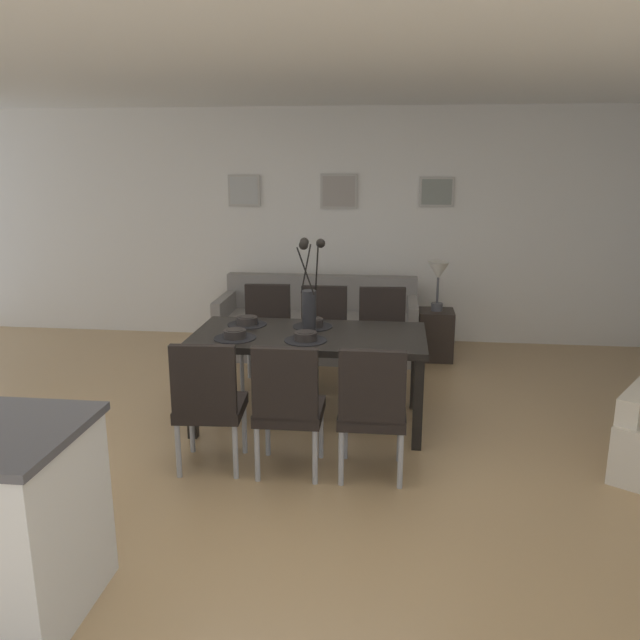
# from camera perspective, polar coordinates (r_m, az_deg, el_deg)

# --- Properties ---
(ground_plane) EXTENTS (9.00, 9.00, 0.00)m
(ground_plane) POSITION_cam_1_polar(r_m,az_deg,el_deg) (4.62, -2.01, -12.42)
(ground_plane) COLOR tan
(back_wall_panel) EXTENTS (9.00, 0.10, 2.60)m
(back_wall_panel) POSITION_cam_1_polar(r_m,az_deg,el_deg) (7.40, 1.76, 8.30)
(back_wall_panel) COLOR white
(back_wall_panel) RESTS_ON ground
(ceiling_panel) EXTENTS (9.00, 7.20, 0.08)m
(ceiling_panel) POSITION_cam_1_polar(r_m,az_deg,el_deg) (4.56, -1.50, 21.39)
(ceiling_panel) COLOR white
(dining_table) EXTENTS (1.80, 0.90, 0.74)m
(dining_table) POSITION_cam_1_polar(r_m,az_deg,el_deg) (5.03, -0.95, -2.05)
(dining_table) COLOR black
(dining_table) RESTS_ON ground
(dining_chair_near_left) EXTENTS (0.47, 0.47, 0.92)m
(dining_chair_near_left) POSITION_cam_1_polar(r_m,az_deg,el_deg) (4.37, -9.85, -6.93)
(dining_chair_near_left) COLOR black
(dining_chair_near_left) RESTS_ON ground
(dining_chair_near_right) EXTENTS (0.46, 0.46, 0.92)m
(dining_chair_near_right) POSITION_cam_1_polar(r_m,az_deg,el_deg) (5.99, -4.75, -0.89)
(dining_chair_near_right) COLOR black
(dining_chair_near_right) RESTS_ON ground
(dining_chair_far_left) EXTENTS (0.45, 0.45, 0.92)m
(dining_chair_far_left) POSITION_cam_1_polar(r_m,az_deg,el_deg) (4.25, -2.85, -7.33)
(dining_chair_far_left) COLOR black
(dining_chair_far_left) RESTS_ON ground
(dining_chair_far_right) EXTENTS (0.45, 0.45, 0.92)m
(dining_chair_far_right) POSITION_cam_1_polar(r_m,az_deg,el_deg) (5.89, 0.24, -1.10)
(dining_chair_far_right) COLOR black
(dining_chair_far_right) RESTS_ON ground
(dining_chair_mid_left) EXTENTS (0.44, 0.44, 0.92)m
(dining_chair_mid_left) POSITION_cam_1_polar(r_m,az_deg,el_deg) (4.21, 4.64, -7.59)
(dining_chair_mid_left) COLOR black
(dining_chair_mid_left) RESTS_ON ground
(dining_chair_mid_right) EXTENTS (0.47, 0.47, 0.92)m
(dining_chair_mid_right) POSITION_cam_1_polar(r_m,az_deg,el_deg) (5.86, 5.53, -1.24)
(dining_chair_mid_right) COLOR black
(dining_chair_mid_right) RESTS_ON ground
(centerpiece_vase) EXTENTS (0.21, 0.23, 0.73)m
(centerpiece_vase) POSITION_cam_1_polar(r_m,az_deg,el_deg) (4.94, -0.96, 1.97)
(centerpiece_vase) COLOR #232326
(centerpiece_vase) RESTS_ON dining_table
(placemat_near_left) EXTENTS (0.32, 0.32, 0.01)m
(placemat_near_left) POSITION_cam_1_polar(r_m,az_deg,el_deg) (4.91, -7.53, -1.58)
(placemat_near_left) COLOR black
(placemat_near_left) RESTS_ON dining_table
(bowl_near_left) EXTENTS (0.17, 0.17, 0.07)m
(bowl_near_left) POSITION_cam_1_polar(r_m,az_deg,el_deg) (4.90, -7.55, -1.16)
(bowl_near_left) COLOR #2D2826
(bowl_near_left) RESTS_ON dining_table
(placemat_near_right) EXTENTS (0.32, 0.32, 0.01)m
(placemat_near_right) POSITION_cam_1_polar(r_m,az_deg,el_deg) (5.29, -6.47, -0.39)
(placemat_near_right) COLOR black
(placemat_near_right) RESTS_ON dining_table
(bowl_near_right) EXTENTS (0.17, 0.17, 0.07)m
(bowl_near_right) POSITION_cam_1_polar(r_m,az_deg,el_deg) (5.28, -6.48, 0.00)
(bowl_near_right) COLOR #2D2826
(bowl_near_right) RESTS_ON dining_table
(placemat_far_left) EXTENTS (0.32, 0.32, 0.01)m
(placemat_far_left) POSITION_cam_1_polar(r_m,az_deg,el_deg) (4.81, -1.28, -1.80)
(placemat_far_left) COLOR black
(placemat_far_left) RESTS_ON dining_table
(bowl_far_left) EXTENTS (0.17, 0.17, 0.07)m
(bowl_far_left) POSITION_cam_1_polar(r_m,az_deg,el_deg) (4.80, -1.28, -1.38)
(bowl_far_left) COLOR #2D2826
(bowl_far_left) RESTS_ON dining_table
(placemat_far_right) EXTENTS (0.32, 0.32, 0.01)m
(placemat_far_right) POSITION_cam_1_polar(r_m,az_deg,el_deg) (5.20, -0.66, -0.57)
(placemat_far_right) COLOR black
(placemat_far_right) RESTS_ON dining_table
(bowl_far_right) EXTENTS (0.17, 0.17, 0.07)m
(bowl_far_right) POSITION_cam_1_polar(r_m,az_deg,el_deg) (5.19, -0.66, -0.17)
(bowl_far_right) COLOR #2D2826
(bowl_far_right) RESTS_ON dining_table
(sofa) EXTENTS (2.10, 0.84, 0.80)m
(sofa) POSITION_cam_1_polar(r_m,az_deg,el_deg) (6.94, -0.15, -0.69)
(sofa) COLOR gray
(sofa) RESTS_ON ground
(side_table) EXTENTS (0.36, 0.36, 0.52)m
(side_table) POSITION_cam_1_polar(r_m,az_deg,el_deg) (6.85, 10.18, -1.29)
(side_table) COLOR black
(side_table) RESTS_ON ground
(table_lamp) EXTENTS (0.22, 0.22, 0.51)m
(table_lamp) POSITION_cam_1_polar(r_m,az_deg,el_deg) (6.71, 10.42, 3.92)
(table_lamp) COLOR #4C4C51
(table_lamp) RESTS_ON side_table
(framed_picture_left) EXTENTS (0.37, 0.03, 0.35)m
(framed_picture_left) POSITION_cam_1_polar(r_m,az_deg,el_deg) (7.47, -6.72, 11.29)
(framed_picture_left) COLOR #B2ADA3
(framed_picture_center) EXTENTS (0.41, 0.03, 0.38)m
(framed_picture_center) POSITION_cam_1_polar(r_m,az_deg,el_deg) (7.30, 1.67, 11.31)
(framed_picture_center) COLOR #B2ADA3
(framed_picture_right) EXTENTS (0.38, 0.03, 0.32)m
(framed_picture_right) POSITION_cam_1_polar(r_m,az_deg,el_deg) (7.28, 10.29, 11.09)
(framed_picture_right) COLOR #B2ADA3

